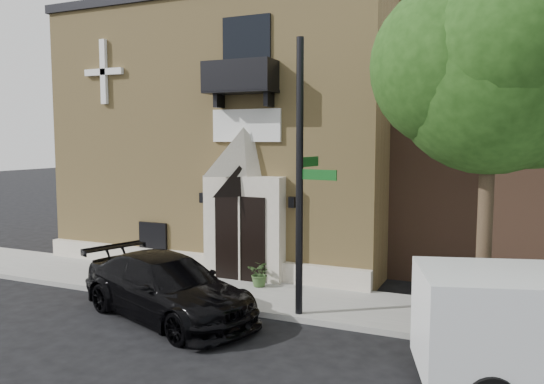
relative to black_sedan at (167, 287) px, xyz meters
The scene contains 8 objects.
ground 1.78m from the black_sedan, 36.68° to the left, with size 120.00×120.00×0.00m, color black.
sidewalk 3.43m from the black_sedan, 47.08° to the left, with size 42.00×3.00×0.15m, color gray.
church 9.85m from the black_sedan, 100.82° to the left, with size 12.20×11.01×9.30m.
street_tree_left 9.00m from the black_sedan, 10.10° to the left, with size 4.97×4.38×7.77m.
black_sedan is the anchor object (origin of this frame).
street_sign 4.32m from the black_sedan, 21.88° to the left, with size 1.07×1.12×6.74m.
fire_hydrant 8.14m from the black_sedan, ahead, with size 0.44×0.35×0.77m.
planter 3.26m from the black_sedan, 69.24° to the left, with size 0.71×0.61×0.78m, color #3E5E2E.
Camera 1 is at (6.39, -11.74, 4.46)m, focal length 35.00 mm.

